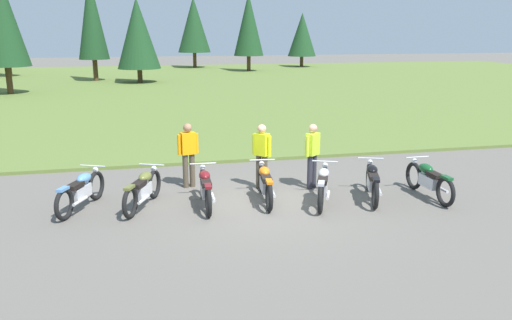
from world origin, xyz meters
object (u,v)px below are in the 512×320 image
(rider_in_hivis_vest, at_px, (312,152))
(rider_checking_bike, at_px, (262,153))
(motorcycle_black, at_px, (372,181))
(rider_with_back_turned, at_px, (188,151))
(motorcycle_orange, at_px, (265,183))
(motorcycle_olive, at_px, (143,189))
(motorcycle_maroon, at_px, (206,188))
(motorcycle_silver, at_px, (323,185))
(motorcycle_british_green, at_px, (429,180))
(motorcycle_sky_blue, at_px, (81,190))

(rider_in_hivis_vest, xyz_separation_m, rider_checking_bike, (-1.26, 0.24, 0.00))
(motorcycle_black, relative_size, rider_with_back_turned, 1.21)
(motorcycle_orange, distance_m, rider_checking_bike, 1.11)
(motorcycle_olive, bearing_deg, rider_with_back_turned, 49.02)
(rider_in_hivis_vest, height_order, rider_with_back_turned, same)
(motorcycle_maroon, distance_m, motorcycle_silver, 2.73)
(motorcycle_olive, bearing_deg, rider_checking_bike, 15.13)
(motorcycle_orange, height_order, motorcycle_british_green, same)
(motorcycle_british_green, xyz_separation_m, rider_with_back_turned, (-5.59, 2.10, 0.51))
(motorcycle_olive, height_order, motorcycle_black, same)
(motorcycle_sky_blue, relative_size, motorcycle_olive, 1.00)
(motorcycle_orange, height_order, motorcycle_black, same)
(motorcycle_olive, height_order, motorcycle_maroon, same)
(rider_in_hivis_vest, xyz_separation_m, rider_with_back_turned, (-3.06, 0.78, 0.00))
(rider_with_back_turned, bearing_deg, motorcycle_black, -24.63)
(motorcycle_orange, bearing_deg, motorcycle_olive, 176.53)
(motorcycle_maroon, distance_m, motorcycle_british_green, 5.38)
(motorcycle_sky_blue, relative_size, motorcycle_maroon, 0.93)
(rider_in_hivis_vest, bearing_deg, motorcycle_olive, -172.36)
(motorcycle_olive, bearing_deg, motorcycle_silver, -8.37)
(motorcycle_maroon, bearing_deg, rider_in_hivis_vest, 15.39)
(motorcycle_sky_blue, distance_m, motorcycle_orange, 4.20)
(motorcycle_olive, xyz_separation_m, motorcycle_silver, (4.11, -0.60, 0.00))
(motorcycle_black, xyz_separation_m, rider_checking_bike, (-2.40, 1.38, 0.51))
(motorcycle_orange, bearing_deg, motorcycle_maroon, -178.42)
(motorcycle_orange, relative_size, rider_with_back_turned, 1.26)
(rider_checking_bike, bearing_deg, rider_in_hivis_vest, -10.55)
(motorcycle_black, bearing_deg, motorcycle_sky_blue, 173.49)
(motorcycle_olive, relative_size, motorcycle_black, 0.98)
(motorcycle_sky_blue, distance_m, motorcycle_olive, 1.38)
(motorcycle_olive, distance_m, rider_in_hivis_vest, 4.30)
(motorcycle_black, height_order, rider_in_hivis_vest, rider_in_hivis_vest)
(rider_with_back_turned, relative_size, rider_checking_bike, 1.00)
(motorcycle_british_green, height_order, rider_with_back_turned, rider_with_back_turned)
(motorcycle_olive, height_order, rider_in_hivis_vest, rider_in_hivis_vest)
(motorcycle_sky_blue, distance_m, rider_checking_bike, 4.40)
(motorcycle_silver, relative_size, rider_in_hivis_vest, 1.18)
(motorcycle_silver, relative_size, motorcycle_black, 0.98)
(motorcycle_black, bearing_deg, motorcycle_silver, -178.66)
(rider_checking_bike, bearing_deg, motorcycle_black, -29.90)
(motorcycle_british_green, height_order, rider_in_hivis_vest, rider_in_hivis_vest)
(motorcycle_silver, bearing_deg, motorcycle_british_green, -3.17)
(motorcycle_olive, xyz_separation_m, motorcycle_british_green, (6.76, -0.75, 0.00))
(motorcycle_orange, bearing_deg, rider_in_hivis_vest, 27.74)
(motorcycle_silver, distance_m, rider_in_hivis_vest, 1.28)
(motorcycle_olive, xyz_separation_m, rider_with_back_turned, (1.17, 1.35, 0.51))
(motorcycle_olive, xyz_separation_m, motorcycle_black, (5.36, -0.58, 0.00))
(motorcycle_sky_blue, bearing_deg, rider_checking_bike, 8.02)
(motorcycle_olive, distance_m, rider_checking_bike, 3.12)
(motorcycle_silver, bearing_deg, motorcycle_orange, 161.34)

